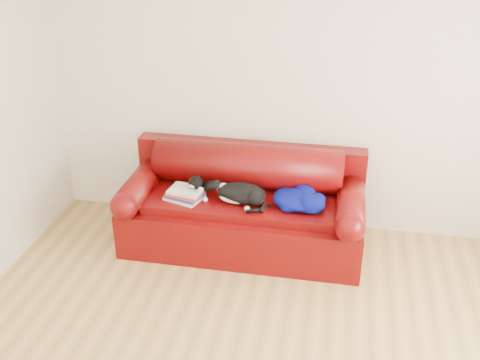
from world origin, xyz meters
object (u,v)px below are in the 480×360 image
object	(u,v)px
blanket	(298,199)
cat	(240,194)
book_stack	(185,194)
sofa_base	(243,222)

from	to	relation	value
blanket	cat	bearing A→B (deg)	-175.44
book_stack	cat	xyz separation A→B (m)	(0.48, 0.03, 0.04)
book_stack	cat	bearing A→B (deg)	3.05
cat	blanket	size ratio (longest dim) A/B	1.19
blanket	sofa_base	bearing A→B (deg)	170.94
book_stack	cat	size ratio (longest dim) A/B	0.62
cat	blanket	xyz separation A→B (m)	(0.49, 0.04, -0.02)
sofa_base	blanket	xyz separation A→B (m)	(0.49, -0.08, 0.33)
sofa_base	cat	world-z (taller)	cat
sofa_base	book_stack	xyz separation A→B (m)	(-0.48, -0.14, 0.31)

